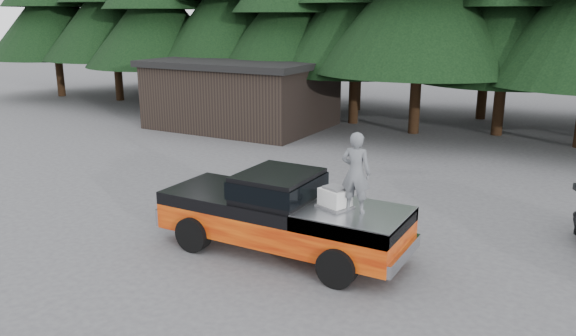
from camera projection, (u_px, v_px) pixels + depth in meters
The scene contains 6 objects.
ground at pixel (276, 241), 13.86m from camera, with size 120.00×120.00×0.00m, color #454547.
pickup_truck at pixel (282, 225), 13.04m from camera, with size 6.00×2.04×1.33m, color orange, non-canonical shape.
truck_cab at pixel (278, 185), 12.83m from camera, with size 1.66×1.90×0.59m, color black.
air_compressor at pixel (335, 199), 12.16m from camera, with size 0.60×0.50×0.41m, color silver.
man_on_bed at pixel (356, 172), 11.75m from camera, with size 0.63×0.42×1.74m, color #5A5D61.
utility_building at pixel (242, 93), 27.77m from camera, with size 8.40×6.40×3.30m.
Camera 1 is at (6.58, -11.10, 5.38)m, focal length 35.00 mm.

